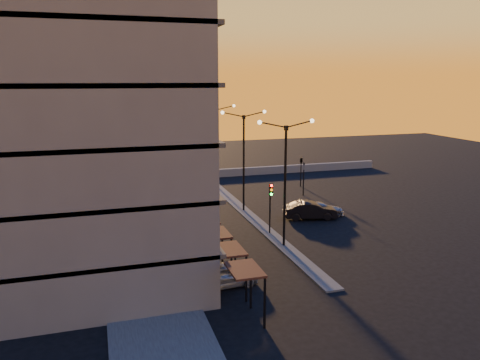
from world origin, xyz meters
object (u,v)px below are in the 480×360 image
Objects in this scene: traffic_light_main at (271,200)px; car_sedan at (310,210)px; streetlamp_mid at (244,153)px; car_wagon at (320,209)px; car_hatchback at (222,275)px.

traffic_light_main is 0.89× the size of car_sedan.
car_sedan is (5.00, -4.06, -4.80)m from streetlamp_mid.
streetlamp_mid reaches higher than car_wagon.
car_hatchback is at bearing 140.34° from car_wagon.
traffic_light_main is at bearing -90.00° from streetlamp_mid.
traffic_light_main reaches higher than car_hatchback.
streetlamp_mid is at bearing 90.00° from traffic_light_main.
car_wagon is at bearing -29.00° from streetlamp_mid.
car_hatchback is (-6.17, -15.26, -4.84)m from streetlamp_mid.
car_sedan is at bearing 120.86° from car_wagon.
streetlamp_mid is 8.74m from car_wagon.
car_sedan is at bearing -39.08° from streetlamp_mid.
streetlamp_mid is 2.19× the size of car_wagon.
streetlamp_mid is 17.16m from car_hatchback.
streetlamp_mid reaches higher than car_sedan.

